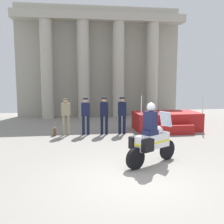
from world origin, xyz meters
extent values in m
plane|color=gray|center=(0.00, 0.00, 0.00)|extent=(28.25, 28.25, 0.00)
cube|color=#A49F91|center=(0.41, 12.12, 3.70)|extent=(11.12, 0.30, 7.40)
cylinder|color=#B2AD9E|center=(-3.06, 11.13, 3.11)|extent=(0.78, 0.78, 6.22)
cylinder|color=#B2AD9E|center=(-0.75, 11.13, 3.11)|extent=(0.78, 0.78, 6.22)
cylinder|color=#B2AD9E|center=(1.57, 11.13, 3.11)|extent=(0.78, 0.78, 6.22)
cylinder|color=#B2AD9E|center=(3.88, 11.13, 3.11)|extent=(0.78, 0.78, 6.22)
cube|color=#ABA697|center=(0.41, 11.13, 6.47)|extent=(11.12, 0.98, 0.50)
cube|color=#A51919|center=(3.20, 6.36, 0.45)|extent=(3.21, 1.76, 0.89)
cube|color=#A51919|center=(3.20, 5.23, 0.22)|extent=(1.77, 0.50, 0.45)
cylinder|color=silver|center=(1.68, 5.56, 1.34)|extent=(0.05, 0.05, 0.90)
cylinder|color=silver|center=(4.73, 5.56, 1.34)|extent=(0.05, 0.05, 0.90)
cylinder|color=gray|center=(-1.91, 5.81, 0.46)|extent=(0.13, 0.13, 0.91)
cylinder|color=gray|center=(-1.69, 5.81, 0.46)|extent=(0.13, 0.13, 0.91)
cube|color=gray|center=(-1.80, 5.81, 1.20)|extent=(0.40, 0.27, 0.57)
sphere|color=tan|center=(-1.80, 5.81, 1.59)|extent=(0.21, 0.21, 0.21)
cylinder|color=brown|center=(-1.80, 5.81, 1.67)|extent=(0.24, 0.24, 0.06)
cylinder|color=#141938|center=(-1.01, 5.76, 0.44)|extent=(0.13, 0.13, 0.88)
cylinder|color=#141938|center=(-0.79, 5.76, 0.44)|extent=(0.13, 0.13, 0.88)
cube|color=#141938|center=(-0.90, 5.76, 1.18)|extent=(0.40, 0.27, 0.61)
sphere|color=beige|center=(-0.90, 5.76, 1.60)|extent=(0.21, 0.21, 0.21)
cylinder|color=black|center=(-0.90, 5.76, 1.67)|extent=(0.24, 0.24, 0.06)
cylinder|color=black|center=(-0.16, 5.69, 0.44)|extent=(0.13, 0.13, 0.88)
cylinder|color=black|center=(0.06, 5.69, 0.44)|extent=(0.13, 0.13, 0.88)
cube|color=black|center=(-0.05, 5.69, 1.19)|extent=(0.40, 0.27, 0.63)
sphere|color=tan|center=(-0.05, 5.69, 1.61)|extent=(0.21, 0.21, 0.21)
cylinder|color=black|center=(-0.05, 5.69, 1.69)|extent=(0.24, 0.24, 0.06)
cylinder|color=black|center=(0.68, 5.68, 0.43)|extent=(0.13, 0.13, 0.87)
cylinder|color=black|center=(0.90, 5.68, 0.43)|extent=(0.13, 0.13, 0.87)
cube|color=black|center=(0.79, 5.68, 1.19)|extent=(0.40, 0.27, 0.64)
sphere|color=tan|center=(0.79, 5.68, 1.62)|extent=(0.21, 0.21, 0.21)
cylinder|color=black|center=(0.79, 5.68, 1.69)|extent=(0.24, 0.24, 0.06)
cylinder|color=black|center=(1.51, 1.63, 0.32)|extent=(0.60, 0.42, 0.64)
cylinder|color=black|center=(0.27, 0.88, 0.32)|extent=(0.62, 0.45, 0.64)
cube|color=silver|center=(0.89, 1.25, 0.72)|extent=(1.23, 0.92, 0.44)
ellipsoid|color=silver|center=(1.02, 1.33, 1.04)|extent=(0.61, 0.54, 0.26)
cube|color=yellow|center=(0.89, 1.25, 0.70)|extent=(1.25, 0.94, 0.06)
cube|color=silver|center=(1.41, 1.57, 1.34)|extent=(0.34, 0.42, 0.47)
cube|color=black|center=(0.33, 1.22, 0.72)|extent=(0.40, 0.34, 0.36)
cube|color=black|center=(0.60, 0.77, 0.72)|extent=(0.40, 0.34, 0.36)
cube|color=#191E42|center=(0.79, 1.19, 1.01)|extent=(0.52, 0.50, 0.14)
cube|color=#191E42|center=(0.79, 1.19, 1.36)|extent=(0.41, 0.44, 0.56)
sphere|color=silver|center=(0.81, 1.20, 1.77)|extent=(0.26, 0.26, 0.26)
cube|color=brown|center=(-2.32, 5.81, 0.18)|extent=(0.10, 0.32, 0.36)
camera|label=1|loc=(-1.49, -6.31, 2.65)|focal=42.39mm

